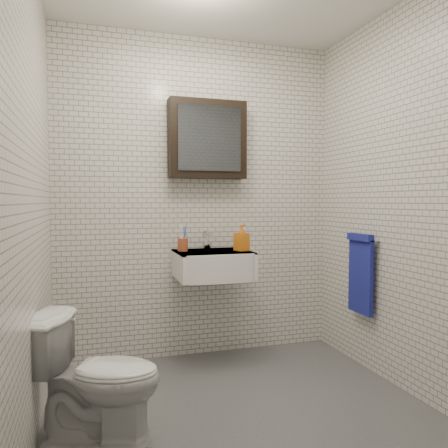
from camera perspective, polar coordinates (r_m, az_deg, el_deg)
ground at (r=2.78m, az=2.13°, el=-23.02°), size 2.20×2.00×0.01m
room_shell at (r=2.51m, az=2.19°, el=8.54°), size 2.22×2.02×2.51m
washbasin at (r=3.25m, az=-1.27°, el=-5.28°), size 0.55×0.50×0.20m
faucet at (r=3.42m, az=-2.17°, el=-2.15°), size 0.06×0.20×0.15m
mirror_cabinet at (r=3.43m, az=-2.18°, el=10.97°), size 0.60×0.15×0.60m
towel_rail at (r=3.33m, az=17.42°, el=-5.78°), size 0.09×0.30×0.58m
toothbrush_cup at (r=3.28m, az=-5.41°, el=-2.63°), size 0.09×0.09×0.21m
soap_bottle at (r=3.29m, az=2.33°, el=-1.79°), size 0.12×0.12×0.20m
toilet at (r=2.45m, az=-16.17°, el=-18.56°), size 0.73×0.57×0.66m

